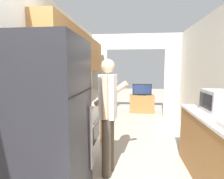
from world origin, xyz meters
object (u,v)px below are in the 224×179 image
at_px(range_oven, 78,131).
at_px(knife, 84,98).
at_px(television, 142,90).
at_px(microwave, 221,101).
at_px(person, 108,114).
at_px(tv_cabinet, 142,104).
at_px(refrigerator, 45,132).

distance_m(range_oven, knife, 0.79).
bearing_deg(television, microwave, -75.89).
bearing_deg(person, microwave, -75.71).
height_order(range_oven, microwave, microwave).
distance_m(range_oven, television, 3.37).
height_order(microwave, tv_cabinet, microwave).
relative_size(range_oven, tv_cabinet, 1.28).
relative_size(microwave, knife, 1.47).
bearing_deg(range_oven, refrigerator, -87.09).
xyz_separation_m(person, knife, (-0.63, 1.07, 0.04)).
relative_size(range_oven, microwave, 2.28).
distance_m(refrigerator, knife, 1.87).
bearing_deg(microwave, refrigerator, -154.56).
xyz_separation_m(person, television, (0.69, 3.52, -0.08)).
bearing_deg(tv_cabinet, range_oven, -111.64).
bearing_deg(knife, tv_cabinet, 93.74).
bearing_deg(person, refrigerator, 156.03).
xyz_separation_m(refrigerator, television, (1.19, 4.32, -0.10)).
bearing_deg(refrigerator, knife, 94.08).
height_order(range_oven, tv_cabinet, range_oven).
bearing_deg(tv_cabinet, refrigerator, -105.23).
bearing_deg(range_oven, knife, 96.27).
xyz_separation_m(tv_cabinet, knife, (-1.32, -2.50, 0.60)).
distance_m(range_oven, microwave, 2.19).
xyz_separation_m(range_oven, microwave, (2.09, -0.25, 0.59)).
bearing_deg(microwave, television, 104.11).
xyz_separation_m(range_oven, tv_cabinet, (1.25, 3.15, -0.15)).
distance_m(person, television, 3.59).
relative_size(refrigerator, tv_cabinet, 2.20).
relative_size(range_oven, knife, 3.36).
distance_m(range_oven, person, 0.81).
bearing_deg(knife, person, -27.68).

